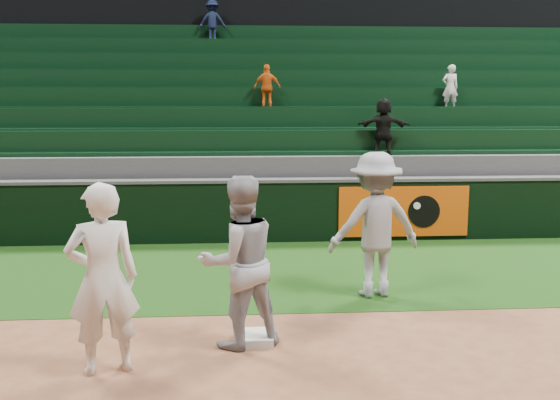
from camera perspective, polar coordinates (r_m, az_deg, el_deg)
The scene contains 9 objects.
ground at distance 7.49m, azimuth -1.61°, elevation -12.77°, with size 70.00×70.00×0.00m, color brown.
foul_grass at distance 10.33m, azimuth -2.26°, elevation -6.50°, with size 36.00×4.20×0.01m, color #13340D.
upper_deck at distance 24.60m, azimuth -3.34°, elevation 16.70°, with size 40.00×12.00×12.00m, color black.
first_base at distance 7.46m, azimuth -2.42°, elevation -12.48°, with size 0.44×0.44×0.10m, color silver.
first_baseman at distance 6.64m, azimuth -15.90°, elevation -6.95°, with size 0.73×0.48×2.00m, color white.
baserunner at distance 7.10m, azimuth -3.75°, elevation -5.66°, with size 0.96×0.75×1.97m, color #9A9CA4.
base_coach at distance 8.95m, azimuth 8.68°, elevation -2.25°, with size 1.33×0.77×2.07m, color gray.
field_wall at distance 12.34m, azimuth -2.45°, elevation -0.91°, with size 36.00×0.45×1.25m.
stadium_seating at distance 15.95m, azimuth -2.90°, elevation 5.26°, with size 36.00×5.95×5.50m.
Camera 1 is at (-0.26, -6.94, 2.81)m, focal length 40.00 mm.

